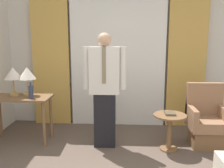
{
  "coord_description": "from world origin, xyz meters",
  "views": [
    {
      "loc": [
        0.13,
        -1.77,
        1.68
      ],
      "look_at": [
        -0.05,
        1.75,
        1.02
      ],
      "focal_mm": 40.0,
      "sensor_mm": 36.0,
      "label": 1
    }
  ],
  "objects_px": {
    "table_lamp_left": "(13,74)",
    "bottle_near_edge": "(31,92)",
    "table_lamp_right": "(27,74)",
    "book": "(170,113)",
    "side_table": "(170,126)",
    "armchair": "(206,123)",
    "desk": "(20,105)",
    "person": "(105,86)"
  },
  "relations": [
    {
      "from": "desk",
      "to": "table_lamp_right",
      "type": "distance_m",
      "value": 0.5
    },
    {
      "from": "side_table",
      "to": "book",
      "type": "xyz_separation_m",
      "value": [
        0.0,
        0.02,
        0.19
      ]
    },
    {
      "from": "table_lamp_left",
      "to": "armchair",
      "type": "xyz_separation_m",
      "value": [
        3.08,
        -0.1,
        -0.73
      ]
    },
    {
      "from": "armchair",
      "to": "book",
      "type": "height_order",
      "value": "armchair"
    },
    {
      "from": "desk",
      "to": "table_lamp_left",
      "type": "relative_size",
      "value": 2.16
    },
    {
      "from": "table_lamp_left",
      "to": "table_lamp_right",
      "type": "relative_size",
      "value": 1.0
    },
    {
      "from": "table_lamp_right",
      "to": "book",
      "type": "relative_size",
      "value": 2.24
    },
    {
      "from": "desk",
      "to": "book",
      "type": "height_order",
      "value": "desk"
    },
    {
      "from": "bottle_near_edge",
      "to": "armchair",
      "type": "xyz_separation_m",
      "value": [
        2.73,
        0.1,
        -0.49
      ]
    },
    {
      "from": "desk",
      "to": "armchair",
      "type": "height_order",
      "value": "armchair"
    },
    {
      "from": "person",
      "to": "armchair",
      "type": "distance_m",
      "value": 1.69
    },
    {
      "from": "bottle_near_edge",
      "to": "armchair",
      "type": "distance_m",
      "value": 2.77
    },
    {
      "from": "table_lamp_right",
      "to": "side_table",
      "type": "bearing_deg",
      "value": -7.76
    },
    {
      "from": "table_lamp_right",
      "to": "armchair",
      "type": "bearing_deg",
      "value": -1.96
    },
    {
      "from": "armchair",
      "to": "book",
      "type": "distance_m",
      "value": 0.67
    },
    {
      "from": "bottle_near_edge",
      "to": "person",
      "type": "height_order",
      "value": "person"
    },
    {
      "from": "table_lamp_left",
      "to": "bottle_near_edge",
      "type": "distance_m",
      "value": 0.47
    },
    {
      "from": "table_lamp_left",
      "to": "table_lamp_right",
      "type": "distance_m",
      "value": 0.23
    },
    {
      "from": "person",
      "to": "side_table",
      "type": "bearing_deg",
      "value": -5.2
    },
    {
      "from": "table_lamp_left",
      "to": "person",
      "type": "xyz_separation_m",
      "value": [
        1.5,
        -0.22,
        -0.14
      ]
    },
    {
      "from": "desk",
      "to": "armchair",
      "type": "distance_m",
      "value": 2.98
    },
    {
      "from": "table_lamp_left",
      "to": "bottle_near_edge",
      "type": "xyz_separation_m",
      "value": [
        0.36,
        -0.2,
        -0.24
      ]
    },
    {
      "from": "desk",
      "to": "table_lamp_right",
      "type": "bearing_deg",
      "value": 37.26
    },
    {
      "from": "table_lamp_left",
      "to": "book",
      "type": "height_order",
      "value": "table_lamp_left"
    },
    {
      "from": "person",
      "to": "table_lamp_right",
      "type": "bearing_deg",
      "value": 170.28
    },
    {
      "from": "side_table",
      "to": "book",
      "type": "relative_size",
      "value": 2.67
    },
    {
      "from": "table_lamp_left",
      "to": "bottle_near_edge",
      "type": "relative_size",
      "value": 1.77
    },
    {
      "from": "side_table",
      "to": "table_lamp_right",
      "type": "bearing_deg",
      "value": 172.24
    },
    {
      "from": "table_lamp_left",
      "to": "book",
      "type": "xyz_separation_m",
      "value": [
        2.47,
        -0.28,
        -0.52
      ]
    },
    {
      "from": "desk",
      "to": "person",
      "type": "height_order",
      "value": "person"
    },
    {
      "from": "person",
      "to": "desk",
      "type": "bearing_deg",
      "value": 174.67
    },
    {
      "from": "desk",
      "to": "bottle_near_edge",
      "type": "xyz_separation_m",
      "value": [
        0.24,
        -0.11,
        0.24
      ]
    },
    {
      "from": "side_table",
      "to": "person",
      "type": "bearing_deg",
      "value": 174.8
    },
    {
      "from": "table_lamp_right",
      "to": "book",
      "type": "bearing_deg",
      "value": -7.18
    },
    {
      "from": "person",
      "to": "book",
      "type": "distance_m",
      "value": 1.05
    },
    {
      "from": "desk",
      "to": "armchair",
      "type": "bearing_deg",
      "value": -0.19
    },
    {
      "from": "person",
      "to": "side_table",
      "type": "distance_m",
      "value": 1.14
    },
    {
      "from": "table_lamp_right",
      "to": "side_table",
      "type": "height_order",
      "value": "table_lamp_right"
    },
    {
      "from": "desk",
      "to": "bottle_near_edge",
      "type": "relative_size",
      "value": 3.83
    },
    {
      "from": "table_lamp_left",
      "to": "book",
      "type": "bearing_deg",
      "value": -6.52
    },
    {
      "from": "desk",
      "to": "table_lamp_left",
      "type": "height_order",
      "value": "table_lamp_left"
    },
    {
      "from": "side_table",
      "to": "desk",
      "type": "bearing_deg",
      "value": 174.73
    }
  ]
}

